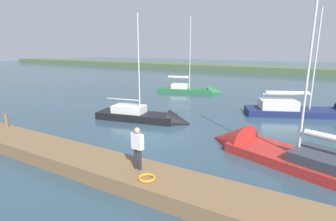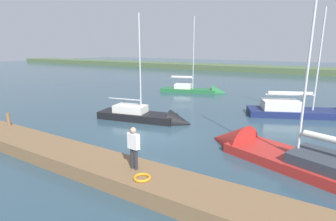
% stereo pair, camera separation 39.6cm
% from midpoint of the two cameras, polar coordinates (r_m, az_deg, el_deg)
% --- Properties ---
extents(ground_plane, '(200.00, 200.00, 0.00)m').
position_cam_midpoint_polar(ground_plane, '(16.51, -3.46, -5.54)').
color(ground_plane, '#2D4756').
extents(far_shoreline, '(180.00, 8.00, 2.40)m').
position_cam_midpoint_polar(far_shoreline, '(63.41, 22.39, 7.64)').
color(far_shoreline, '#4C603D').
rests_on(far_shoreline, ground_plane).
extents(dock_pier, '(20.69, 2.13, 0.63)m').
position_cam_midpoint_polar(dock_pier, '(12.62, -17.24, -10.81)').
color(dock_pier, brown).
rests_on(dock_pier, ground_plane).
extents(mooring_post_near, '(0.22, 0.22, 0.79)m').
position_cam_midpoint_polar(mooring_post_near, '(19.05, -32.03, -1.82)').
color(mooring_post_near, brown).
rests_on(mooring_post_near, dock_pier).
extents(life_ring_buoy, '(0.66, 0.66, 0.10)m').
position_cam_midpoint_polar(life_ring_buoy, '(10.11, -5.75, -14.27)').
color(life_ring_buoy, orange).
rests_on(life_ring_buoy, dock_pier).
extents(sailboat_mid_channel, '(8.16, 4.10, 9.78)m').
position_cam_midpoint_polar(sailboat_mid_channel, '(32.48, 5.48, 4.15)').
color(sailboat_mid_channel, '#236638').
rests_on(sailboat_mid_channel, ground_plane).
extents(sailboat_outer_mooring, '(9.46, 5.85, 9.33)m').
position_cam_midpoint_polar(sailboat_outer_mooring, '(24.24, 28.42, -0.47)').
color(sailboat_outer_mooring, navy).
rests_on(sailboat_outer_mooring, ground_plane).
extents(sailboat_inner_slip, '(7.45, 3.16, 8.51)m').
position_cam_midpoint_polar(sailboat_inner_slip, '(19.82, -4.94, -1.78)').
color(sailboat_inner_slip, black).
rests_on(sailboat_inner_slip, ground_plane).
extents(sailboat_far_left, '(9.41, 5.36, 9.88)m').
position_cam_midpoint_polar(sailboat_far_left, '(14.44, 20.24, -8.72)').
color(sailboat_far_left, '#B22823').
rests_on(sailboat_far_left, ground_plane).
extents(person_on_dock, '(0.66, 0.25, 1.74)m').
position_cam_midpoint_polar(person_on_dock, '(10.52, -7.69, -7.47)').
color(person_on_dock, '#28282D').
rests_on(person_on_dock, dock_pier).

